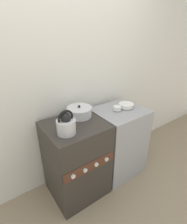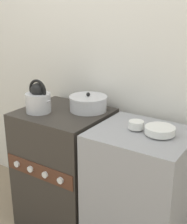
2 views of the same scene
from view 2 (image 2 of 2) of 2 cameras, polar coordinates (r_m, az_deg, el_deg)
The scene contains 7 objects.
wall_back at distance 2.42m, azimuth -0.67°, elevation 9.82°, with size 7.00×0.06×2.50m.
stove at distance 2.42m, azimuth -5.30°, elevation -10.25°, with size 0.61×0.58×0.92m.
counter at distance 2.13m, azimuth 8.31°, elevation -14.99°, with size 0.59×0.53×0.91m.
kettle at distance 2.22m, azimuth -10.06°, elevation 2.24°, with size 0.22×0.18×0.24m.
cooking_pot at distance 2.23m, azimuth -0.97°, elevation 1.61°, with size 0.27×0.27×0.13m.
enamel_bowl at distance 1.88m, azimuth 12.04°, elevation -3.31°, with size 0.18×0.18×0.05m.
small_ceramic_bowl at distance 1.92m, azimuth 7.80°, elevation -2.36°, with size 0.09×0.09×0.06m.
Camera 2 is at (1.34, -1.35, 1.64)m, focal length 50.00 mm.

